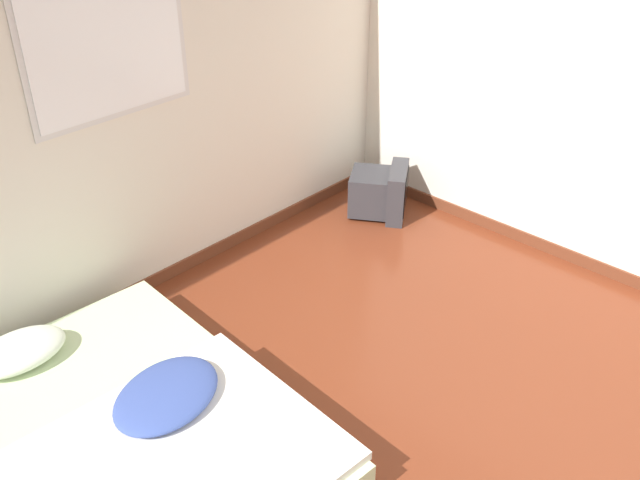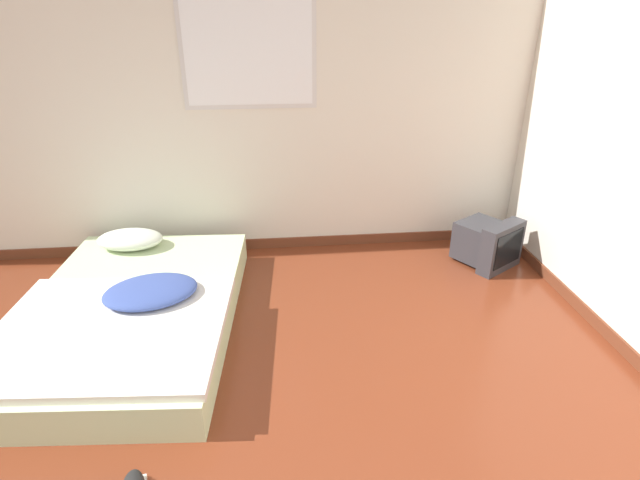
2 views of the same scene
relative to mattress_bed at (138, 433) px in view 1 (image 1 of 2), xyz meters
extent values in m
cube|color=silver|center=(0.63, 1.21, 1.16)|extent=(7.49, 0.06, 2.60)
cube|color=brown|center=(0.63, 1.17, -0.10)|extent=(7.49, 0.02, 0.09)
cube|color=silver|center=(0.85, 1.18, 1.68)|extent=(1.05, 0.01, 1.15)
cube|color=white|center=(0.85, 1.17, 1.68)|extent=(0.98, 0.01, 1.08)
cube|color=beige|center=(0.00, 0.02, -0.03)|extent=(1.48, 2.13, 0.23)
ellipsoid|color=silver|center=(-0.17, 0.83, 0.15)|extent=(0.54, 0.38, 0.14)
cube|color=silver|center=(-0.03, -0.37, 0.11)|extent=(1.44, 1.28, 0.05)
ellipsoid|color=#384C93|center=(0.17, -0.05, 0.17)|extent=(0.69, 0.57, 0.11)
cube|color=#333338|center=(2.73, 0.76, 0.04)|extent=(0.47, 0.45, 0.32)
cube|color=#333338|center=(2.85, 0.57, 0.06)|extent=(0.44, 0.35, 0.40)
cube|color=black|center=(2.89, 0.52, 0.07)|extent=(0.31, 0.20, 0.29)
camera|label=1|loc=(-1.23, -2.39, 2.70)|focal=40.00mm
camera|label=2|loc=(0.98, -2.95, 1.88)|focal=28.00mm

